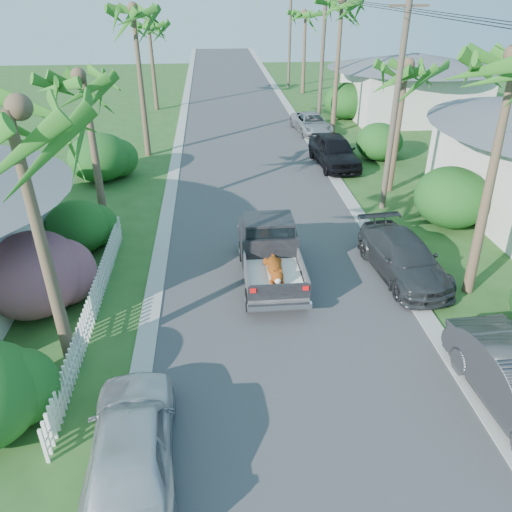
{
  "coord_description": "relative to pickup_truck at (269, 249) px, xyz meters",
  "views": [
    {
      "loc": [
        -2.12,
        -7.74,
        9.26
      ],
      "look_at": [
        -0.87,
        6.37,
        1.4
      ],
      "focal_mm": 35.0,
      "sensor_mm": 36.0,
      "label": 1
    }
  ],
  "objects": [
    {
      "name": "palm_l_c",
      "position": [
        -5.7,
        14.44,
        6.9
      ],
      "size": [
        4.4,
        4.4,
        9.2
      ],
      "color": "brown",
      "rests_on": "ground"
    },
    {
      "name": "palm_l_a",
      "position": [
        -5.9,
        -4.56,
        5.92
      ],
      "size": [
        4.4,
        4.4,
        8.2
      ],
      "color": "brown",
      "rests_on": "ground"
    },
    {
      "name": "shrub_l_b",
      "position": [
        -7.5,
        -1.56,
        0.29
      ],
      "size": [
        3.0,
        3.3,
        2.6
      ],
      "primitive_type": "ellipsoid",
      "color": "#C21B72",
      "rests_on": "ground"
    },
    {
      "name": "palm_r_d",
      "position": [
        6.8,
        32.44,
        5.73
      ],
      "size": [
        4.4,
        4.4,
        8.0
      ],
      "color": "brown",
      "rests_on": "ground"
    },
    {
      "name": "shrub_r_c",
      "position": [
        7.8,
        12.44,
        0.04
      ],
      "size": [
        2.6,
        2.86,
        2.1
      ],
      "primitive_type": "ellipsoid",
      "color": "#14471A",
      "rests_on": "ground"
    },
    {
      "name": "pickup_truck",
      "position": [
        0.0,
        0.0,
        0.0
      ],
      "size": [
        1.98,
        5.12,
        2.06
      ],
      "color": "black",
      "rests_on": "ground"
    },
    {
      "name": "utility_pole_b",
      "position": [
        5.9,
        5.44,
        3.59
      ],
      "size": [
        1.6,
        0.26,
        9.0
      ],
      "color": "brown",
      "rests_on": "ground"
    },
    {
      "name": "ground",
      "position": [
        0.3,
        -7.56,
        -1.01
      ],
      "size": [
        120.0,
        120.0,
        0.0
      ],
      "primitive_type": "plane",
      "color": "#294F1D",
      "rests_on": "ground"
    },
    {
      "name": "utility_pole_c",
      "position": [
        5.9,
        20.44,
        3.59
      ],
      "size": [
        1.6,
        0.26,
        9.0
      ],
      "color": "brown",
      "rests_on": "ground"
    },
    {
      "name": "utility_pole_d",
      "position": [
        5.9,
        35.44,
        3.59
      ],
      "size": [
        1.6,
        0.26,
        9.0
      ],
      "color": "brown",
      "rests_on": "ground"
    },
    {
      "name": "parked_car_ln",
      "position": [
        -3.79,
        -7.88,
        -0.24
      ],
      "size": [
        2.08,
        4.62,
        1.54
      ],
      "primitive_type": "imported",
      "rotation": [
        0.0,
        0.0,
        3.2
      ],
      "color": "#BBBEC2",
      "rests_on": "ground"
    },
    {
      "name": "shrub_r_d",
      "position": [
        8.3,
        22.44,
        0.29
      ],
      "size": [
        3.2,
        3.52,
        2.6
      ],
      "primitive_type": "ellipsoid",
      "color": "#14471A",
      "rests_on": "ground"
    },
    {
      "name": "parked_car_rm",
      "position": [
        4.7,
        -0.53,
        -0.3
      ],
      "size": [
        2.47,
        5.04,
        1.41
      ],
      "primitive_type": "imported",
      "rotation": [
        0.0,
        0.0,
        0.1
      ],
      "color": "#2E3133",
      "rests_on": "ground"
    },
    {
      "name": "parked_car_rd",
      "position": [
        5.03,
        18.62,
        -0.38
      ],
      "size": [
        2.55,
        4.74,
        1.27
      ],
      "primitive_type": "imported",
      "rotation": [
        0.0,
        0.0,
        0.1
      ],
      "color": "#A1A4A8",
      "rests_on": "ground"
    },
    {
      "name": "shrub_r_b",
      "position": [
        8.1,
        3.44,
        0.24
      ],
      "size": [
        3.0,
        3.3,
        2.5
      ],
      "primitive_type": "ellipsoid",
      "color": "#14471A",
      "rests_on": "ground"
    },
    {
      "name": "palm_l_b",
      "position": [
        -6.5,
        4.44,
        5.14
      ],
      "size": [
        4.4,
        4.4,
        7.4
      ],
      "color": "brown",
      "rests_on": "ground"
    },
    {
      "name": "curb_right",
      "position": [
        4.6,
        17.44,
        -0.98
      ],
      "size": [
        0.6,
        100.0,
        0.06
      ],
      "primitive_type": "cube",
      "color": "#A5A39E",
      "rests_on": "ground"
    },
    {
      "name": "road",
      "position": [
        0.3,
        17.44,
        -1.0
      ],
      "size": [
        8.0,
        100.0,
        0.02
      ],
      "primitive_type": "cube",
      "color": "#38383A",
      "rests_on": "ground"
    },
    {
      "name": "picket_fence",
      "position": [
        -5.7,
        -2.06,
        -0.51
      ],
      "size": [
        0.1,
        11.0,
        1.0
      ],
      "primitive_type": "cube",
      "color": "white",
      "rests_on": "ground"
    },
    {
      "name": "palm_r_c",
      "position": [
        6.5,
        18.44,
        7.1
      ],
      "size": [
        4.4,
        4.4,
        9.4
      ],
      "color": "brown",
      "rests_on": "ground"
    },
    {
      "name": "shrub_l_d",
      "position": [
        -7.7,
        10.44,
        0.19
      ],
      "size": [
        3.2,
        3.52,
        2.4
      ],
      "primitive_type": "ellipsoid",
      "color": "#14471A",
      "rests_on": "ground"
    },
    {
      "name": "house_right_far",
      "position": [
        13.3,
        22.44,
        1.11
      ],
      "size": [
        9.0,
        8.0,
        4.6
      ],
      "color": "silver",
      "rests_on": "ground"
    },
    {
      "name": "parked_car_rf",
      "position": [
        4.97,
        11.54,
        -0.15
      ],
      "size": [
        2.37,
        5.16,
        1.71
      ],
      "primitive_type": "imported",
      "rotation": [
        0.0,
        0.0,
        0.07
      ],
      "color": "black",
      "rests_on": "ground"
    },
    {
      "name": "shrub_l_c",
      "position": [
        -7.1,
        2.44,
        -0.01
      ],
      "size": [
        2.4,
        2.64,
        2.0
      ],
      "primitive_type": "ellipsoid",
      "color": "#14471A",
      "rests_on": "ground"
    },
    {
      "name": "palm_l_d",
      "position": [
        -6.2,
        26.44,
        5.43
      ],
      "size": [
        4.4,
        4.4,
        7.7
      ],
      "color": "brown",
      "rests_on": "ground"
    },
    {
      "name": "curb_left",
      "position": [
        -4.0,
        17.44,
        -0.98
      ],
      "size": [
        0.6,
        100.0,
        0.06
      ],
      "primitive_type": "cube",
      "color": "#A5A39E",
      "rests_on": "ground"
    },
    {
      "name": "palm_r_b",
      "position": [
        6.9,
        7.44,
        4.94
      ],
      "size": [
        4.4,
        4.4,
        7.2
      ],
      "color": "brown",
      "rests_on": "ground"
    }
  ]
}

